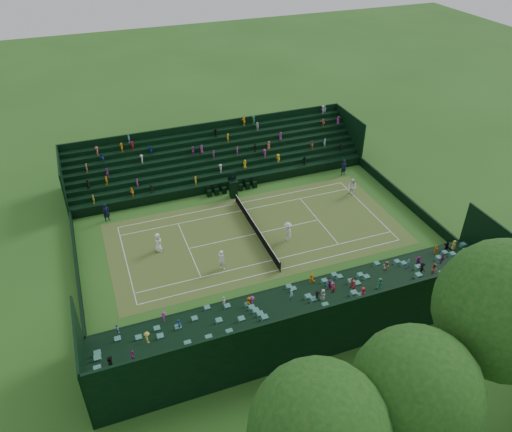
% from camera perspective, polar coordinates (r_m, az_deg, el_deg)
% --- Properties ---
extents(ground, '(160.00, 160.00, 0.00)m').
position_cam_1_polar(ground, '(46.25, -0.00, -2.05)').
color(ground, '#28581B').
rests_on(ground, ground).
extents(court_surface, '(12.97, 26.77, 0.01)m').
position_cam_1_polar(court_surface, '(46.24, -0.00, -2.04)').
color(court_surface, '#377426').
rests_on(court_surface, ground).
extents(perimeter_wall_north, '(17.17, 0.20, 1.00)m').
position_cam_1_polar(perimeter_wall_north, '(52.71, 16.40, 2.06)').
color(perimeter_wall_north, black).
rests_on(perimeter_wall_north, ground).
extents(perimeter_wall_south, '(17.17, 0.20, 1.00)m').
position_cam_1_polar(perimeter_wall_south, '(44.15, -19.79, -5.69)').
color(perimeter_wall_south, black).
rests_on(perimeter_wall_south, ground).
extents(perimeter_wall_east, '(0.20, 31.77, 1.00)m').
position_cam_1_polar(perimeter_wall_east, '(39.89, 4.32, -8.24)').
color(perimeter_wall_east, black).
rests_on(perimeter_wall_east, ground).
extents(perimeter_wall_west, '(0.20, 31.77, 1.00)m').
position_cam_1_polar(perimeter_wall_west, '(52.69, -3.24, 3.52)').
color(perimeter_wall_west, black).
rests_on(perimeter_wall_west, ground).
extents(north_grandstand, '(6.60, 32.00, 4.90)m').
position_cam_1_polar(north_grandstand, '(36.51, 7.12, -11.14)').
color(north_grandstand, black).
rests_on(north_grandstand, ground).
extents(south_grandstand, '(6.60, 32.00, 4.90)m').
position_cam_1_polar(south_grandstand, '(55.68, -4.60, 6.50)').
color(south_grandstand, black).
rests_on(south_grandstand, ground).
extents(tennis_net, '(11.67, 0.10, 1.06)m').
position_cam_1_polar(tennis_net, '(45.94, -0.00, -1.52)').
color(tennis_net, black).
rests_on(tennis_net, ground).
extents(umpire_chair, '(0.91, 0.91, 2.86)m').
position_cam_1_polar(umpire_chair, '(51.02, -2.62, 3.38)').
color(umpire_chair, black).
rests_on(umpire_chair, ground).
extents(courtside_chairs, '(0.47, 5.44, 1.02)m').
position_cam_1_polar(courtside_chairs, '(52.35, -2.74, 3.18)').
color(courtside_chairs, black).
rests_on(courtside_chairs, ground).
extents(player_near_west, '(1.04, 0.86, 1.83)m').
position_cam_1_polar(player_near_west, '(44.51, -11.12, -2.99)').
color(player_near_west, white).
rests_on(player_near_west, ground).
extents(player_near_east, '(0.83, 0.81, 1.93)m').
position_cam_1_polar(player_near_east, '(41.84, -3.95, -5.00)').
color(player_near_east, white).
rests_on(player_near_east, ground).
extents(player_far_west, '(1.12, 1.00, 1.91)m').
position_cam_1_polar(player_far_west, '(52.31, 10.91, 3.24)').
color(player_far_west, white).
rests_on(player_far_west, ground).
extents(player_far_east, '(1.26, 0.75, 1.92)m').
position_cam_1_polar(player_far_east, '(44.99, 3.63, -1.78)').
color(player_far_east, white).
rests_on(player_far_east, ground).
extents(line_judge_north, '(0.54, 0.74, 1.88)m').
position_cam_1_polar(line_judge_north, '(55.93, 10.00, 5.49)').
color(line_judge_north, black).
rests_on(line_judge_north, ground).
extents(line_judge_south, '(0.64, 0.79, 1.87)m').
position_cam_1_polar(line_judge_south, '(49.58, -16.74, 0.39)').
color(line_judge_south, black).
rests_on(line_judge_south, ground).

